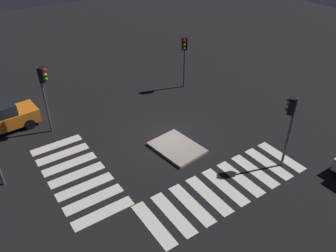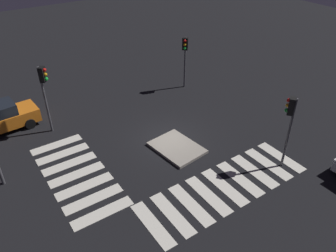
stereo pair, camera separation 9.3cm
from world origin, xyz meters
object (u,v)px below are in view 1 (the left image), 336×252
(traffic_light_south, at_px, (44,84))
(traffic_light_west, at_px, (185,50))
(car_orange, at_px, (2,118))
(traffic_light_north, at_px, (290,116))
(traffic_island, at_px, (177,148))

(traffic_light_south, relative_size, traffic_light_west, 1.09)
(car_orange, xyz_separation_m, traffic_light_north, (13.04, 12.45, 2.44))
(traffic_light_north, relative_size, traffic_light_west, 1.05)
(traffic_island, relative_size, car_orange, 0.76)
(traffic_light_south, height_order, traffic_light_west, traffic_light_south)
(car_orange, relative_size, traffic_light_south, 0.98)
(traffic_light_north, distance_m, traffic_light_west, 11.40)
(car_orange, distance_m, traffic_light_west, 14.16)
(traffic_island, xyz_separation_m, traffic_light_north, (4.65, 4.06, 3.30))
(traffic_island, distance_m, traffic_light_south, 9.20)
(car_orange, xyz_separation_m, traffic_light_south, (2.05, 2.68, 2.57))
(traffic_light_north, distance_m, traffic_light_south, 14.71)
(traffic_island, height_order, traffic_light_north, traffic_light_north)
(car_orange, relative_size, traffic_light_north, 1.02)
(traffic_light_west, bearing_deg, traffic_light_north, 37.22)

